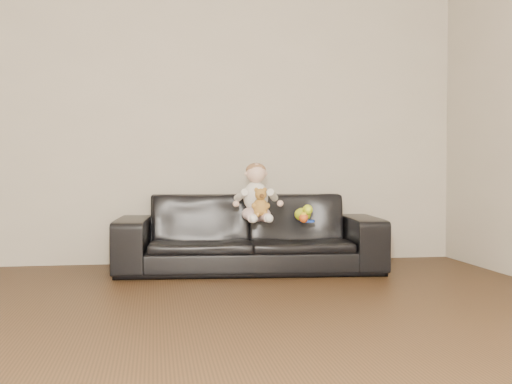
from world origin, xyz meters
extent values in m
plane|color=#3E2816|center=(0.00, 0.00, 0.00)|extent=(5.50, 5.50, 0.00)
plane|color=#C0B5A1|center=(0.00, 2.75, 1.30)|extent=(5.00, 0.00, 5.00)
imported|color=black|center=(0.68, 2.25, 0.29)|extent=(2.02, 0.93, 0.57)
ellipsoid|color=silver|center=(0.72, 2.16, 0.44)|extent=(0.23, 0.20, 0.12)
ellipsoid|color=white|center=(0.72, 2.17, 0.56)|extent=(0.20, 0.17, 0.23)
sphere|color=beige|center=(0.72, 2.16, 0.74)|extent=(0.16, 0.16, 0.15)
ellipsoid|color=#8C603F|center=(0.72, 2.16, 0.76)|extent=(0.16, 0.16, 0.10)
cylinder|color=silver|center=(0.68, 2.02, 0.42)|extent=(0.08, 0.19, 0.07)
cylinder|color=silver|center=(0.77, 2.02, 0.42)|extent=(0.08, 0.19, 0.07)
sphere|color=white|center=(0.67, 1.92, 0.42)|extent=(0.07, 0.07, 0.06)
sphere|color=white|center=(0.77, 1.92, 0.42)|extent=(0.07, 0.07, 0.06)
cylinder|color=white|center=(0.60, 2.12, 0.58)|extent=(0.06, 0.16, 0.10)
cylinder|color=white|center=(0.84, 2.12, 0.58)|extent=(0.06, 0.16, 0.10)
ellipsoid|color=#A97730|center=(0.73, 2.02, 0.50)|extent=(0.12, 0.11, 0.13)
sphere|color=#A97730|center=(0.73, 2.00, 0.59)|extent=(0.10, 0.10, 0.08)
sphere|color=#A97730|center=(0.70, 2.01, 0.62)|extent=(0.04, 0.04, 0.03)
sphere|color=#A97730|center=(0.76, 2.01, 0.62)|extent=(0.04, 0.04, 0.03)
sphere|color=#593819|center=(0.73, 1.97, 0.58)|extent=(0.04, 0.04, 0.03)
ellipsoid|color=#CBE61B|center=(1.07, 2.14, 0.43)|extent=(0.15, 0.16, 0.10)
sphere|color=#D45218|center=(1.04, 2.00, 0.41)|extent=(0.09, 0.09, 0.07)
cylinder|color=blue|center=(1.09, 2.07, 0.39)|extent=(0.11, 0.11, 0.02)
camera|label=1|loc=(-0.02, -2.52, 0.76)|focal=45.00mm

